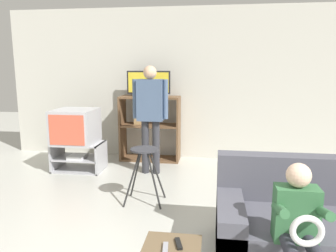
{
  "coord_description": "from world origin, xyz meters",
  "views": [
    {
      "loc": [
        0.49,
        -1.61,
        1.62
      ],
      "look_at": [
        -0.07,
        2.24,
        0.9
      ],
      "focal_mm": 35.0,
      "sensor_mm": 36.0,
      "label": 1
    }
  ],
  "objects_px": {
    "media_shelf": "(150,128)",
    "person_seated_child": "(298,223)",
    "remote_control_white": "(165,248)",
    "tv_stand": "(79,157)",
    "television_main": "(75,126)",
    "couch": "(319,229)",
    "television_flat": "(149,84)",
    "person_standing_adult": "(150,109)",
    "remote_control_black": "(179,244)",
    "folding_stool": "(144,160)"
  },
  "relations": [
    {
      "from": "media_shelf",
      "to": "person_seated_child",
      "type": "relative_size",
      "value": 1.15
    },
    {
      "from": "remote_control_white",
      "to": "tv_stand",
      "type": "bearing_deg",
      "value": 117.96
    },
    {
      "from": "television_main",
      "to": "media_shelf",
      "type": "relative_size",
      "value": 0.57
    },
    {
      "from": "remote_control_white",
      "to": "couch",
      "type": "height_order",
      "value": "couch"
    },
    {
      "from": "television_flat",
      "to": "television_main",
      "type": "bearing_deg",
      "value": -142.9
    },
    {
      "from": "tv_stand",
      "to": "person_seated_child",
      "type": "relative_size",
      "value": 0.79
    },
    {
      "from": "television_flat",
      "to": "media_shelf",
      "type": "bearing_deg",
      "value": -34.25
    },
    {
      "from": "tv_stand",
      "to": "person_standing_adult",
      "type": "height_order",
      "value": "person_standing_adult"
    },
    {
      "from": "television_main",
      "to": "remote_control_black",
      "type": "distance_m",
      "value": 3.19
    },
    {
      "from": "television_main",
      "to": "television_flat",
      "type": "relative_size",
      "value": 0.86
    },
    {
      "from": "television_main",
      "to": "remote_control_white",
      "type": "relative_size",
      "value": 4.39
    },
    {
      "from": "remote_control_white",
      "to": "person_seated_child",
      "type": "distance_m",
      "value": 0.93
    },
    {
      "from": "person_standing_adult",
      "to": "couch",
      "type": "bearing_deg",
      "value": -47.8
    },
    {
      "from": "person_standing_adult",
      "to": "television_main",
      "type": "bearing_deg",
      "value": -178.6
    },
    {
      "from": "tv_stand",
      "to": "television_main",
      "type": "distance_m",
      "value": 0.48
    },
    {
      "from": "television_main",
      "to": "remote_control_black",
      "type": "height_order",
      "value": "television_main"
    },
    {
      "from": "television_flat",
      "to": "person_seated_child",
      "type": "height_order",
      "value": "television_flat"
    },
    {
      "from": "tv_stand",
      "to": "remote_control_white",
      "type": "relative_size",
      "value": 5.29
    },
    {
      "from": "remote_control_black",
      "to": "person_seated_child",
      "type": "relative_size",
      "value": 0.15
    },
    {
      "from": "remote_control_white",
      "to": "television_flat",
      "type": "bearing_deg",
      "value": 97.39
    },
    {
      "from": "media_shelf",
      "to": "person_standing_adult",
      "type": "xyz_separation_m",
      "value": [
        0.15,
        -0.71,
        0.42
      ]
    },
    {
      "from": "media_shelf",
      "to": "person_seated_child",
      "type": "distance_m",
      "value": 3.67
    },
    {
      "from": "remote_control_black",
      "to": "person_seated_child",
      "type": "xyz_separation_m",
      "value": [
        0.82,
        0.03,
        0.2
      ]
    },
    {
      "from": "television_flat",
      "to": "folding_stool",
      "type": "height_order",
      "value": "television_flat"
    },
    {
      "from": "remote_control_white",
      "to": "couch",
      "type": "relative_size",
      "value": 0.08
    },
    {
      "from": "couch",
      "to": "person_seated_child",
      "type": "relative_size",
      "value": 1.77
    },
    {
      "from": "television_main",
      "to": "person_standing_adult",
      "type": "height_order",
      "value": "person_standing_adult"
    },
    {
      "from": "tv_stand",
      "to": "remote_control_white",
      "type": "bearing_deg",
      "value": -56.18
    },
    {
      "from": "media_shelf",
      "to": "remote_control_white",
      "type": "xyz_separation_m",
      "value": [
        0.78,
        -3.37,
        -0.2
      ]
    },
    {
      "from": "television_main",
      "to": "person_standing_adult",
      "type": "relative_size",
      "value": 0.39
    },
    {
      "from": "television_flat",
      "to": "person_seated_child",
      "type": "xyz_separation_m",
      "value": [
        1.7,
        -3.28,
        -0.74
      ]
    },
    {
      "from": "media_shelf",
      "to": "television_flat",
      "type": "relative_size",
      "value": 1.5
    },
    {
      "from": "tv_stand",
      "to": "person_standing_adult",
      "type": "relative_size",
      "value": 0.47
    },
    {
      "from": "television_main",
      "to": "couch",
      "type": "xyz_separation_m",
      "value": [
        3.01,
        -2.0,
        -0.43
      ]
    },
    {
      "from": "television_flat",
      "to": "person_standing_adult",
      "type": "bearing_deg",
      "value": -76.8
    },
    {
      "from": "media_shelf",
      "to": "remote_control_white",
      "type": "relative_size",
      "value": 7.7
    },
    {
      "from": "television_main",
      "to": "television_flat",
      "type": "height_order",
      "value": "television_flat"
    },
    {
      "from": "media_shelf",
      "to": "remote_control_black",
      "type": "bearing_deg",
      "value": -75.38
    },
    {
      "from": "media_shelf",
      "to": "couch",
      "type": "bearing_deg",
      "value": -54.05
    },
    {
      "from": "person_standing_adult",
      "to": "person_seated_child",
      "type": "distance_m",
      "value": 3.0
    },
    {
      "from": "remote_control_black",
      "to": "remote_control_white",
      "type": "relative_size",
      "value": 1.0
    },
    {
      "from": "folding_stool",
      "to": "person_standing_adult",
      "type": "bearing_deg",
      "value": 97.33
    },
    {
      "from": "remote_control_black",
      "to": "person_seated_child",
      "type": "bearing_deg",
      "value": -13.26
    },
    {
      "from": "remote_control_black",
      "to": "person_standing_adult",
      "type": "relative_size",
      "value": 0.09
    },
    {
      "from": "folding_stool",
      "to": "remote_control_white",
      "type": "relative_size",
      "value": 4.65
    },
    {
      "from": "television_main",
      "to": "television_flat",
      "type": "bearing_deg",
      "value": 37.1
    },
    {
      "from": "television_flat",
      "to": "person_seated_child",
      "type": "distance_m",
      "value": 3.77
    },
    {
      "from": "television_main",
      "to": "couch",
      "type": "relative_size",
      "value": 0.37
    },
    {
      "from": "media_shelf",
      "to": "person_seated_child",
      "type": "bearing_deg",
      "value": -62.83
    },
    {
      "from": "tv_stand",
      "to": "folding_stool",
      "type": "relative_size",
      "value": 1.14
    }
  ]
}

